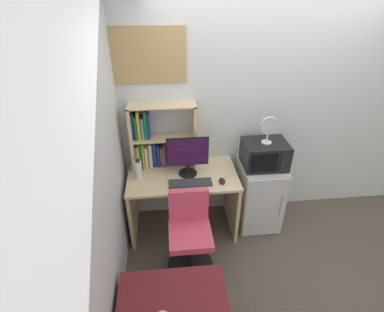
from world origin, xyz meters
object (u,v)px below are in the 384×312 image
(computer_mouse, at_px, (222,181))
(mini_fridge, at_px, (259,195))
(wall_corkboard, at_px, (147,55))
(water_bottle, at_px, (138,170))
(monitor, at_px, (188,155))
(keyboard, at_px, (190,183))
(desk_fan, at_px, (269,128))
(hutch_bookshelf, at_px, (154,139))
(desk_chair, at_px, (190,237))
(microwave, at_px, (265,154))

(computer_mouse, relative_size, mini_fridge, 0.13)
(mini_fridge, relative_size, wall_corkboard, 1.09)
(computer_mouse, xyz_separation_m, mini_fridge, (0.50, 0.21, -0.38))
(mini_fridge, distance_m, wall_corkboard, 1.99)
(water_bottle, relative_size, mini_fridge, 0.27)
(monitor, xyz_separation_m, wall_corkboard, (-0.36, 0.31, 0.95))
(monitor, height_order, water_bottle, monitor)
(mini_fridge, bearing_deg, computer_mouse, -157.53)
(keyboard, distance_m, wall_corkboard, 1.34)
(monitor, bearing_deg, desk_fan, 0.58)
(desk_fan, height_order, wall_corkboard, wall_corkboard)
(hutch_bookshelf, relative_size, wall_corkboard, 0.96)
(hutch_bookshelf, bearing_deg, keyboard, -48.54)
(computer_mouse, distance_m, desk_fan, 0.73)
(desk_chair, bearing_deg, computer_mouse, 43.77)
(hutch_bookshelf, xyz_separation_m, keyboard, (0.36, -0.41, -0.32))
(keyboard, bearing_deg, hutch_bookshelf, 131.46)
(water_bottle, bearing_deg, desk_chair, -47.13)
(hutch_bookshelf, xyz_separation_m, monitor, (0.35, -0.22, -0.09))
(wall_corkboard, bearing_deg, water_bottle, -116.13)
(microwave, height_order, wall_corkboard, wall_corkboard)
(computer_mouse, distance_m, wall_corkboard, 1.46)
(keyboard, relative_size, desk_fan, 1.49)
(water_bottle, xyz_separation_m, microwave, (1.37, 0.04, 0.08))
(keyboard, relative_size, wall_corkboard, 0.60)
(monitor, distance_m, desk_fan, 0.88)
(mini_fridge, distance_m, desk_chair, 1.04)
(hutch_bookshelf, xyz_separation_m, desk_fan, (1.19, -0.21, 0.17))
(mini_fridge, bearing_deg, microwave, 89.87)
(monitor, xyz_separation_m, desk_fan, (0.84, 0.01, 0.27))
(desk_fan, bearing_deg, mini_fridge, 97.97)
(monitor, xyz_separation_m, microwave, (0.84, 0.01, -0.05))
(keyboard, height_order, wall_corkboard, wall_corkboard)
(microwave, relative_size, wall_corkboard, 0.62)
(computer_mouse, height_order, wall_corkboard, wall_corkboard)
(water_bottle, height_order, microwave, microwave)
(microwave, bearing_deg, wall_corkboard, 165.99)
(monitor, relative_size, desk_fan, 1.47)
(water_bottle, bearing_deg, desk_fan, 1.37)
(hutch_bookshelf, height_order, water_bottle, hutch_bookshelf)
(hutch_bookshelf, relative_size, microwave, 1.55)
(wall_corkboard, bearing_deg, computer_mouse, -36.07)
(hutch_bookshelf, relative_size, keyboard, 1.62)
(computer_mouse, height_order, water_bottle, water_bottle)
(keyboard, xyz_separation_m, mini_fridge, (0.83, 0.20, -0.38))
(keyboard, height_order, desk_chair, desk_chair)
(wall_corkboard, bearing_deg, desk_fan, -14.27)
(mini_fridge, bearing_deg, wall_corkboard, 165.86)
(monitor, bearing_deg, wall_corkboard, 138.77)
(desk_fan, height_order, desk_chair, desk_fan)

